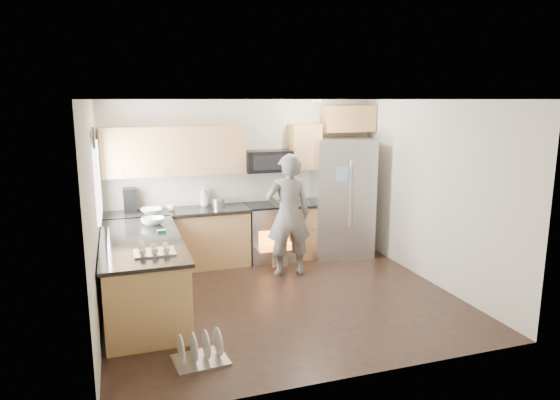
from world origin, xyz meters
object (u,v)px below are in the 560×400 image
object	(u,v)px
stove_range	(270,219)
dish_rack	(200,354)
person	(288,215)
refrigerator	(342,197)

from	to	relation	value
stove_range	dish_rack	size ratio (longest dim) A/B	3.12
stove_range	person	size ratio (longest dim) A/B	0.98
refrigerator	dish_rack	distance (m)	4.15
refrigerator	dish_rack	bearing A→B (deg)	-125.30
person	dish_rack	world-z (taller)	person
person	dish_rack	size ratio (longest dim) A/B	3.20
stove_range	person	distance (m)	0.82
refrigerator	person	size ratio (longest dim) A/B	1.08
stove_range	refrigerator	distance (m)	1.27
person	refrigerator	bearing A→B (deg)	-144.88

